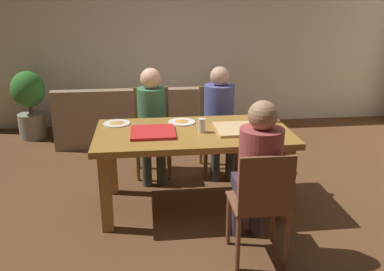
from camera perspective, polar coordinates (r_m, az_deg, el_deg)
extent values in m
plane|color=brown|center=(4.01, 0.17, -9.55)|extent=(20.00, 20.00, 0.00)
cube|color=beige|center=(6.29, -2.87, 14.40)|extent=(7.12, 0.12, 2.85)
cube|color=olive|center=(3.73, 0.18, 0.26)|extent=(1.76, 0.92, 0.05)
cube|color=#A37334|center=(3.54, -11.82, -7.80)|extent=(0.09, 0.09, 0.69)
cube|color=#A37334|center=(3.71, 12.87, -6.53)|extent=(0.09, 0.09, 0.69)
cube|color=#A37334|center=(4.18, -11.04, -3.46)|extent=(0.09, 0.09, 0.69)
cube|color=#A37334|center=(4.33, 9.85, -2.57)|extent=(0.09, 0.09, 0.69)
cylinder|color=brown|center=(4.46, -3.13, -3.41)|extent=(0.04, 0.04, 0.44)
cylinder|color=brown|center=(4.46, -7.51, -3.57)|extent=(0.04, 0.04, 0.44)
cylinder|color=brown|center=(4.78, -3.39, -1.88)|extent=(0.04, 0.04, 0.44)
cylinder|color=brown|center=(4.77, -7.48, -2.04)|extent=(0.04, 0.04, 0.44)
cube|color=brown|center=(4.53, -5.47, 0.02)|extent=(0.40, 0.40, 0.02)
cube|color=brown|center=(4.64, -5.62, 3.72)|extent=(0.38, 0.03, 0.49)
cylinder|color=#384038|center=(4.33, -4.29, -3.98)|extent=(0.10, 0.10, 0.46)
cylinder|color=#384038|center=(4.33, -6.27, -4.05)|extent=(0.10, 0.10, 0.46)
cube|color=#384038|center=(4.37, -5.44, 0.11)|extent=(0.27, 0.31, 0.11)
cylinder|color=#3F734D|center=(4.45, -5.58, 3.60)|extent=(0.30, 0.30, 0.47)
sphere|color=#E2AE87|center=(4.37, -5.72, 7.82)|extent=(0.22, 0.22, 0.22)
cylinder|color=brown|center=(3.35, 5.06, -11.50)|extent=(0.04, 0.04, 0.44)
cylinder|color=brown|center=(3.43, 11.11, -10.98)|extent=(0.04, 0.04, 0.44)
cylinder|color=brown|center=(3.07, 6.36, -14.66)|extent=(0.04, 0.04, 0.44)
cylinder|color=brown|center=(3.16, 12.97, -13.97)|extent=(0.04, 0.04, 0.44)
cube|color=brown|center=(3.13, 9.10, -9.11)|extent=(0.41, 0.39, 0.02)
cube|color=brown|center=(2.88, 10.27, -6.83)|extent=(0.39, 0.03, 0.43)
cylinder|color=#3B2D3A|center=(3.47, 6.33, -10.15)|extent=(0.10, 0.10, 0.46)
cylinder|color=#3B2D3A|center=(3.51, 8.84, -9.95)|extent=(0.10, 0.10, 0.46)
cube|color=#3B2D3A|center=(3.24, 8.41, -6.88)|extent=(0.28, 0.32, 0.11)
cylinder|color=#A04343|center=(3.00, 9.41, -3.74)|extent=(0.31, 0.31, 0.51)
sphere|color=#A17857|center=(2.88, 9.78, 2.74)|extent=(0.21, 0.21, 0.21)
cylinder|color=olive|center=(4.56, 6.20, -3.00)|extent=(0.04, 0.04, 0.44)
cylinder|color=olive|center=(4.50, 1.89, -3.20)|extent=(0.04, 0.04, 0.44)
cylinder|color=olive|center=(4.92, 5.21, -1.31)|extent=(0.04, 0.04, 0.44)
cylinder|color=olive|center=(4.86, 1.21, -1.48)|extent=(0.04, 0.04, 0.44)
cube|color=olive|center=(4.63, 3.68, 0.46)|extent=(0.41, 0.45, 0.02)
cube|color=olive|center=(4.76, 3.29, 4.07)|extent=(0.39, 0.03, 0.47)
cylinder|color=#3D3F40|center=(4.46, 5.29, -3.34)|extent=(0.10, 0.10, 0.46)
cylinder|color=#3D3F40|center=(4.43, 3.22, -3.44)|extent=(0.10, 0.10, 0.46)
cube|color=#3D3F40|center=(4.47, 4.03, 0.60)|extent=(0.30, 0.30, 0.11)
cylinder|color=#495094|center=(4.54, 3.76, 4.03)|extent=(0.33, 0.33, 0.48)
sphere|color=tan|center=(4.47, 3.85, 8.16)|extent=(0.21, 0.21, 0.21)
cube|color=tan|center=(3.75, 6.48, 0.91)|extent=(0.41, 0.41, 0.02)
cube|color=red|center=(3.65, -5.42, 0.45)|extent=(0.39, 0.39, 0.03)
cylinder|color=white|center=(3.96, -1.43, 1.88)|extent=(0.26, 0.26, 0.01)
cone|color=orange|center=(3.95, -1.43, 2.07)|extent=(0.14, 0.14, 0.02)
cylinder|color=white|center=(3.97, -10.34, 1.65)|extent=(0.25, 0.25, 0.01)
cone|color=#C18548|center=(3.97, -10.35, 1.84)|extent=(0.15, 0.15, 0.02)
cylinder|color=silver|center=(3.66, 1.35, 1.40)|extent=(0.07, 0.07, 0.13)
cylinder|color=#E4CD5D|center=(4.05, 11.17, 2.71)|extent=(0.07, 0.07, 0.12)
cube|color=#8D7155|center=(5.80, -7.51, 1.60)|extent=(2.12, 0.85, 0.41)
cube|color=#8D7155|center=(5.36, -7.72, 4.45)|extent=(2.12, 0.16, 0.36)
cube|color=#8D7155|center=(5.82, -17.13, 4.00)|extent=(0.20, 0.81, 0.18)
cube|color=#8D7155|center=(5.78, 1.93, 4.73)|extent=(0.20, 0.81, 0.18)
cylinder|color=gray|center=(6.20, -21.16, 1.28)|extent=(0.37, 0.37, 0.35)
cylinder|color=brown|center=(6.13, -21.44, 3.57)|extent=(0.05, 0.05, 0.17)
ellipsoid|color=#347C2F|center=(6.08, -21.74, 5.96)|extent=(0.45, 0.45, 0.49)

